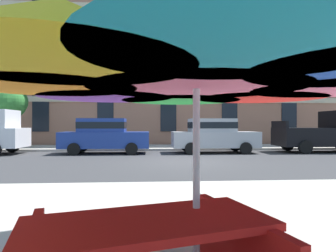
% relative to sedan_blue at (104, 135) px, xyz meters
% --- Properties ---
extents(ground_plane, '(120.00, 120.00, 0.00)m').
position_rel_sedan_blue_xyz_m(ground_plane, '(3.61, -3.70, -0.95)').
color(ground_plane, '#38383A').
extents(sidewalk_far, '(56.00, 3.60, 0.12)m').
position_rel_sedan_blue_xyz_m(sidewalk_far, '(3.61, 3.10, -0.89)').
color(sidewalk_far, '#B2ADA3').
rests_on(sidewalk_far, ground).
extents(apartment_building, '(38.92, 12.08, 16.00)m').
position_rel_sedan_blue_xyz_m(apartment_building, '(3.61, 11.29, 7.05)').
color(apartment_building, '#A87056').
rests_on(apartment_building, ground).
extents(sedan_blue, '(4.40, 1.98, 1.78)m').
position_rel_sedan_blue_xyz_m(sedan_blue, '(0.00, 0.00, 0.00)').
color(sedan_blue, navy).
rests_on(sedan_blue, ground).
extents(sedan_silver, '(4.40, 1.98, 1.78)m').
position_rel_sedan_blue_xyz_m(sedan_silver, '(5.61, 0.00, 0.00)').
color(sedan_silver, '#A8AAB2').
rests_on(sedan_silver, ground).
extents(pickup_black, '(5.10, 2.12, 2.20)m').
position_rel_sedan_blue_xyz_m(pickup_black, '(11.86, 0.00, 0.08)').
color(pickup_black, black).
rests_on(pickup_black, ground).
extents(street_tree_left, '(1.88, 1.89, 3.68)m').
position_rel_sedan_blue_xyz_m(street_tree_left, '(-5.82, 2.84, 1.82)').
color(street_tree_left, '#4C3823').
rests_on(street_tree_left, ground).
extents(patio_umbrella, '(3.89, 3.89, 2.21)m').
position_rel_sedan_blue_xyz_m(patio_umbrella, '(2.63, -12.70, 1.00)').
color(patio_umbrella, silver).
rests_on(patio_umbrella, ground).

